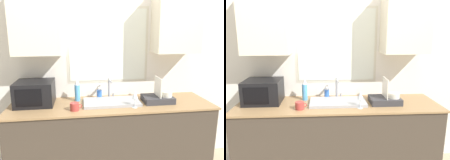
% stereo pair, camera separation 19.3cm
% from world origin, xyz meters
% --- Properties ---
extents(countertop, '(2.28, 0.66, 0.89)m').
position_xyz_m(countertop, '(0.00, 0.31, 0.44)').
color(countertop, '#42382D').
rests_on(countertop, ground_plane).
extents(wall_back, '(6.00, 0.38, 2.60)m').
position_xyz_m(wall_back, '(0.00, 0.62, 1.40)').
color(wall_back, silver).
rests_on(wall_back, ground_plane).
extents(sink_basin, '(0.63, 0.34, 0.03)m').
position_xyz_m(sink_basin, '(-0.00, 0.32, 0.90)').
color(sink_basin, '#9EA0A5').
rests_on(sink_basin, countertop).
extents(faucet, '(0.08, 0.19, 0.25)m').
position_xyz_m(faucet, '(0.00, 0.49, 1.04)').
color(faucet, '#99999E').
rests_on(faucet, countertop).
extents(microwave, '(0.41, 0.37, 0.26)m').
position_xyz_m(microwave, '(-0.85, 0.41, 1.02)').
color(microwave, black).
rests_on(microwave, countertop).
extents(dish_rack, '(0.34, 0.27, 0.29)m').
position_xyz_m(dish_rack, '(0.55, 0.29, 0.94)').
color(dish_rack, '#333338').
rests_on(dish_rack, countertop).
extents(spray_bottle, '(0.06, 0.06, 0.26)m').
position_xyz_m(spray_bottle, '(-0.38, 0.47, 1.01)').
color(spray_bottle, '#4C99D8').
rests_on(spray_bottle, countertop).
extents(soap_bottle, '(0.06, 0.06, 0.15)m').
position_xyz_m(soap_bottle, '(-0.12, 0.50, 0.95)').
color(soap_bottle, blue).
rests_on(soap_bottle, countertop).
extents(mug_near_sink, '(0.12, 0.09, 0.08)m').
position_xyz_m(mug_near_sink, '(-0.41, 0.15, 0.93)').
color(mug_near_sink, '#A53833').
rests_on(mug_near_sink, countertop).
extents(wine_glass, '(0.06, 0.06, 0.19)m').
position_xyz_m(wine_glass, '(0.23, 0.14, 1.03)').
color(wine_glass, silver).
rests_on(wine_glass, countertop).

